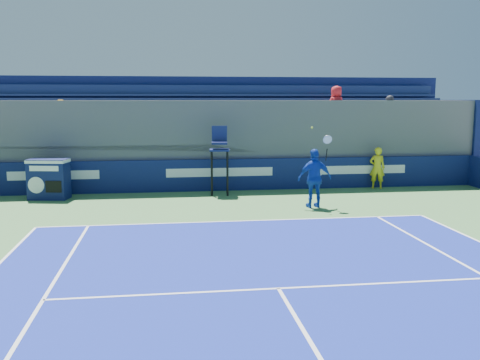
{
  "coord_description": "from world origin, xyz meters",
  "views": [
    {
      "loc": [
        -1.97,
        -2.71,
        3.42
      ],
      "look_at": [
        0.0,
        11.5,
        1.25
      ],
      "focal_mm": 40.0,
      "sensor_mm": 36.0,
      "label": 1
    }
  ],
  "objects": [
    {
      "name": "ball_person",
      "position": [
        6.05,
        16.73,
        0.81
      ],
      "size": [
        0.68,
        0.55,
        1.6
      ],
      "primitive_type": "imported",
      "rotation": [
        0.0,
        0.0,
        2.81
      ],
      "color": "yellow",
      "rests_on": "apron"
    },
    {
      "name": "back_hoarding",
      "position": [
        0.0,
        17.1,
        0.6
      ],
      "size": [
        20.4,
        0.21,
        1.2
      ],
      "color": "#0D1649",
      "rests_on": "ground"
    },
    {
      "name": "match_clock",
      "position": [
        -6.0,
        16.18,
        0.74
      ],
      "size": [
        1.43,
        0.96,
        1.4
      ],
      "color": "#0E1648",
      "rests_on": "ground"
    },
    {
      "name": "umpire_chair",
      "position": [
        -0.08,
        16.27,
        1.53
      ],
      "size": [
        0.77,
        0.77,
        2.48
      ],
      "color": "black",
      "rests_on": "ground"
    },
    {
      "name": "tennis_player",
      "position": [
        2.67,
        13.51,
        0.95
      ],
      "size": [
        1.13,
        0.54,
        2.57
      ],
      "color": "#163DB3",
      "rests_on": "apron"
    },
    {
      "name": "stadium_seating",
      "position": [
        0.01,
        19.15,
        1.83
      ],
      "size": [
        21.0,
        4.05,
        4.4
      ],
      "color": "#4F4F54",
      "rests_on": "ground"
    }
  ]
}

